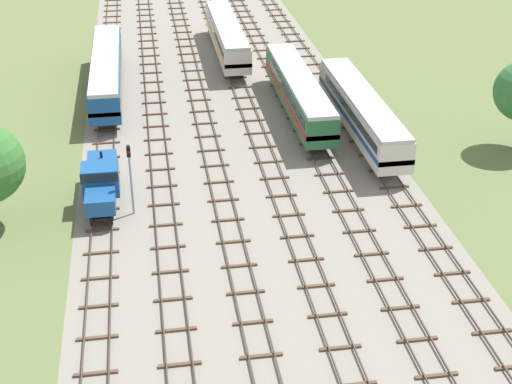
# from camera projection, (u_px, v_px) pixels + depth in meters

# --- Properties ---
(ground_plane) EXTENTS (480.00, 480.00, 0.00)m
(ground_plane) POSITION_uv_depth(u_px,v_px,m) (241.00, 162.00, 63.11)
(ground_plane) COLOR #5B6B3D
(ballast_bed) EXTENTS (26.56, 176.00, 0.01)m
(ballast_bed) POSITION_uv_depth(u_px,v_px,m) (241.00, 162.00, 63.11)
(ballast_bed) COLOR gray
(ballast_bed) RESTS_ON ground
(track_far_left) EXTENTS (2.40, 126.00, 0.29)m
(track_far_left) POSITION_uv_depth(u_px,v_px,m) (105.00, 164.00, 62.38)
(track_far_left) COLOR #47382D
(track_far_left) RESTS_ON ground
(track_left) EXTENTS (2.40, 126.00, 0.29)m
(track_left) POSITION_uv_depth(u_px,v_px,m) (160.00, 161.00, 62.99)
(track_left) COLOR #47382D
(track_left) RESTS_ON ground
(track_centre_left) EXTENTS (2.40, 126.00, 0.29)m
(track_centre_left) POSITION_uv_depth(u_px,v_px,m) (213.00, 157.00, 63.60)
(track_centre_left) COLOR #47382D
(track_centre_left) RESTS_ON ground
(track_centre) EXTENTS (2.40, 126.00, 0.29)m
(track_centre) POSITION_uv_depth(u_px,v_px,m) (265.00, 154.00, 64.22)
(track_centre) COLOR #47382D
(track_centre) RESTS_ON ground
(track_centre_right) EXTENTS (2.40, 126.00, 0.29)m
(track_centre_right) POSITION_uv_depth(u_px,v_px,m) (317.00, 150.00, 64.83)
(track_centre_right) COLOR #47382D
(track_centre_right) RESTS_ON ground
(track_right) EXTENTS (2.40, 126.00, 0.29)m
(track_right) POSITION_uv_depth(u_px,v_px,m) (367.00, 147.00, 65.44)
(track_right) COLOR #47382D
(track_right) RESTS_ON ground
(shunter_loco_far_left_near) EXTENTS (2.74, 8.46, 3.10)m
(shunter_loco_far_left_near) POSITION_uv_depth(u_px,v_px,m) (101.00, 180.00, 55.85)
(shunter_loco_far_left_near) COLOR #194C8C
(shunter_loco_far_left_near) RESTS_ON ground
(diesel_railcar_right_mid) EXTENTS (2.96, 20.50, 3.80)m
(diesel_railcar_right_mid) POSITION_uv_depth(u_px,v_px,m) (361.00, 110.00, 66.38)
(diesel_railcar_right_mid) COLOR beige
(diesel_railcar_right_mid) RESTS_ON ground
(diesel_railcar_centre_right_midfar) EXTENTS (2.96, 20.50, 3.80)m
(diesel_railcar_centre_right_midfar) POSITION_uv_depth(u_px,v_px,m) (299.00, 91.00, 70.58)
(diesel_railcar_centre_right_midfar) COLOR #286638
(diesel_railcar_centre_right_midfar) RESTS_ON ground
(passenger_coach_far_left_far) EXTENTS (2.96, 22.00, 3.80)m
(passenger_coach_far_left_far) POSITION_uv_depth(u_px,v_px,m) (106.00, 70.00, 75.83)
(passenger_coach_far_left_far) COLOR #194C8C
(passenger_coach_far_left_far) RESTS_ON ground
(diesel_railcar_centre_farther) EXTENTS (2.96, 20.50, 3.80)m
(diesel_railcar_centre_farther) POSITION_uv_depth(u_px,v_px,m) (227.00, 35.00, 86.58)
(diesel_railcar_centre_farther) COLOR beige
(diesel_railcar_centre_farther) RESTS_ON ground
(signal_post_nearest) EXTENTS (0.28, 0.47, 5.65)m
(signal_post_nearest) POSITION_uv_depth(u_px,v_px,m) (130.00, 171.00, 53.75)
(signal_post_nearest) COLOR gray
(signal_post_nearest) RESTS_ON ground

